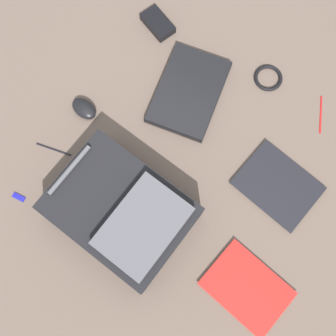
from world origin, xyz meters
TOP-DOWN VIEW (x-y plane):
  - ground_plane at (0.00, 0.00)m, footprint 3.36×3.36m
  - backpack at (-0.27, 0.07)m, footprint 0.33×0.44m
  - laptop at (0.23, 0.16)m, footprint 0.38×0.31m
  - book_comic at (0.14, -0.30)m, footprint 0.23×0.28m
  - book_blue at (-0.21, -0.41)m, footprint 0.21×0.28m
  - computer_mouse at (-0.06, 0.42)m, footprint 0.07×0.11m
  - cable_coil at (0.46, -0.04)m, footprint 0.11×0.11m
  - power_brick at (0.39, 0.43)m, footprint 0.11×0.15m
  - pen_black at (0.46, -0.28)m, footprint 0.13×0.08m
  - pen_blue at (-0.24, 0.42)m, footprint 0.05×0.13m
  - usb_stick at (-0.45, 0.40)m, footprint 0.03×0.05m

SIDE VIEW (x-z plane):
  - ground_plane at x=0.00m, z-range 0.00..0.00m
  - pen_blue at x=-0.24m, z-range 0.00..0.01m
  - pen_black at x=0.46m, z-range 0.00..0.01m
  - usb_stick at x=-0.45m, z-range 0.00..0.01m
  - book_comic at x=0.14m, z-range 0.00..0.01m
  - cable_coil at x=0.46m, z-range 0.00..0.01m
  - book_blue at x=-0.21m, z-range 0.00..0.01m
  - power_brick at x=0.39m, z-range 0.00..0.03m
  - laptop at x=0.23m, z-range 0.00..0.03m
  - computer_mouse at x=-0.06m, z-range 0.00..0.04m
  - backpack at x=-0.27m, z-range -0.01..0.16m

